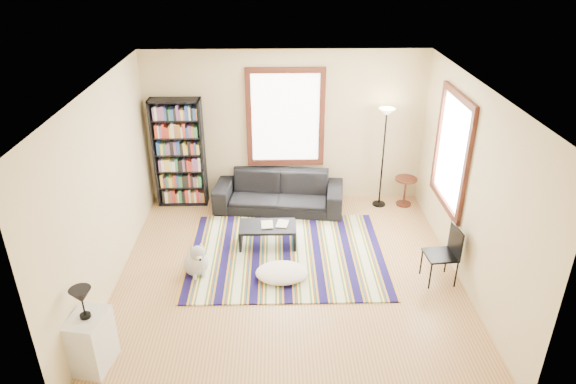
{
  "coord_description": "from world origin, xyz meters",
  "views": [
    {
      "loc": [
        -0.16,
        -6.29,
        4.47
      ],
      "look_at": [
        0.0,
        0.5,
        1.1
      ],
      "focal_mm": 32.0,
      "sensor_mm": 36.0,
      "label": 1
    }
  ],
  "objects_px": {
    "bookshelf": "(179,153)",
    "coffee_table": "(268,235)",
    "folding_chair": "(440,255)",
    "sofa": "(279,192)",
    "white_cabinet": "(91,341)",
    "floor_cushion": "(282,273)",
    "dog": "(195,257)",
    "side_table": "(405,192)",
    "floor_lamp": "(383,159)"
  },
  "relations": [
    {
      "from": "coffee_table",
      "to": "side_table",
      "type": "xyz_separation_m",
      "value": [
        2.52,
        1.35,
        0.09
      ]
    },
    {
      "from": "floor_cushion",
      "to": "dog",
      "type": "relative_size",
      "value": 1.36
    },
    {
      "from": "coffee_table",
      "to": "floor_lamp",
      "type": "bearing_deg",
      "value": 33.35
    },
    {
      "from": "dog",
      "to": "floor_cushion",
      "type": "bearing_deg",
      "value": -28.62
    },
    {
      "from": "bookshelf",
      "to": "folding_chair",
      "type": "distance_m",
      "value": 4.83
    },
    {
      "from": "coffee_table",
      "to": "floor_lamp",
      "type": "relative_size",
      "value": 0.48
    },
    {
      "from": "bookshelf",
      "to": "floor_cushion",
      "type": "distance_m",
      "value": 3.17
    },
    {
      "from": "floor_lamp",
      "to": "folding_chair",
      "type": "distance_m",
      "value": 2.46
    },
    {
      "from": "coffee_table",
      "to": "floor_cushion",
      "type": "xyz_separation_m",
      "value": [
        0.22,
        -0.92,
        -0.08
      ]
    },
    {
      "from": "bookshelf",
      "to": "coffee_table",
      "type": "bearing_deg",
      "value": -43.75
    },
    {
      "from": "sofa",
      "to": "white_cabinet",
      "type": "distance_m",
      "value": 4.39
    },
    {
      "from": "floor_lamp",
      "to": "dog",
      "type": "bearing_deg",
      "value": -145.83
    },
    {
      "from": "sofa",
      "to": "floor_lamp",
      "type": "relative_size",
      "value": 1.23
    },
    {
      "from": "sofa",
      "to": "side_table",
      "type": "bearing_deg",
      "value": 9.45
    },
    {
      "from": "sofa",
      "to": "dog",
      "type": "height_order",
      "value": "sofa"
    },
    {
      "from": "floor_cushion",
      "to": "floor_lamp",
      "type": "distance_m",
      "value": 3.04
    },
    {
      "from": "white_cabinet",
      "to": "side_table",
      "type": "bearing_deg",
      "value": 51.6
    },
    {
      "from": "floor_cushion",
      "to": "white_cabinet",
      "type": "relative_size",
      "value": 1.1
    },
    {
      "from": "white_cabinet",
      "to": "dog",
      "type": "height_order",
      "value": "white_cabinet"
    },
    {
      "from": "bookshelf",
      "to": "floor_lamp",
      "type": "distance_m",
      "value": 3.66
    },
    {
      "from": "white_cabinet",
      "to": "dog",
      "type": "relative_size",
      "value": 1.24
    },
    {
      "from": "coffee_table",
      "to": "white_cabinet",
      "type": "xyz_separation_m",
      "value": [
        -1.98,
        -2.56,
        0.17
      ]
    },
    {
      "from": "bookshelf",
      "to": "coffee_table",
      "type": "xyz_separation_m",
      "value": [
        1.59,
        -1.52,
        -0.82
      ]
    },
    {
      "from": "sofa",
      "to": "folding_chair",
      "type": "xyz_separation_m",
      "value": [
        2.28,
        -2.27,
        0.09
      ]
    },
    {
      "from": "bookshelf",
      "to": "floor_cushion",
      "type": "height_order",
      "value": "bookshelf"
    },
    {
      "from": "white_cabinet",
      "to": "dog",
      "type": "distance_m",
      "value": 2.03
    },
    {
      "from": "coffee_table",
      "to": "dog",
      "type": "bearing_deg",
      "value": -144.25
    },
    {
      "from": "coffee_table",
      "to": "folding_chair",
      "type": "relative_size",
      "value": 1.05
    },
    {
      "from": "dog",
      "to": "folding_chair",
      "type": "bearing_deg",
      "value": -25.53
    },
    {
      "from": "floor_lamp",
      "to": "folding_chair",
      "type": "xyz_separation_m",
      "value": [
        0.41,
        -2.37,
        -0.5
      ]
    },
    {
      "from": "bookshelf",
      "to": "coffee_table",
      "type": "height_order",
      "value": "bookshelf"
    },
    {
      "from": "bookshelf",
      "to": "dog",
      "type": "height_order",
      "value": "bookshelf"
    },
    {
      "from": "floor_cushion",
      "to": "dog",
      "type": "xyz_separation_m",
      "value": [
        -1.26,
        0.16,
        0.19
      ]
    },
    {
      "from": "sofa",
      "to": "dog",
      "type": "xyz_separation_m",
      "value": [
        -1.24,
        -2.01,
        -0.05
      ]
    },
    {
      "from": "coffee_table",
      "to": "floor_cushion",
      "type": "bearing_deg",
      "value": -76.8
    },
    {
      "from": "sofa",
      "to": "coffee_table",
      "type": "relative_size",
      "value": 2.55
    },
    {
      "from": "coffee_table",
      "to": "folding_chair",
      "type": "distance_m",
      "value": 2.68
    },
    {
      "from": "sofa",
      "to": "white_cabinet",
      "type": "relative_size",
      "value": 3.28
    },
    {
      "from": "floor_lamp",
      "to": "side_table",
      "type": "distance_m",
      "value": 0.81
    },
    {
      "from": "floor_cushion",
      "to": "white_cabinet",
      "type": "height_order",
      "value": "white_cabinet"
    },
    {
      "from": "bookshelf",
      "to": "side_table",
      "type": "height_order",
      "value": "bookshelf"
    },
    {
      "from": "folding_chair",
      "to": "dog",
      "type": "distance_m",
      "value": 3.53
    },
    {
      "from": "coffee_table",
      "to": "bookshelf",
      "type": "bearing_deg",
      "value": 136.25
    },
    {
      "from": "floor_lamp",
      "to": "folding_chair",
      "type": "relative_size",
      "value": 2.16
    },
    {
      "from": "sofa",
      "to": "white_cabinet",
      "type": "height_order",
      "value": "white_cabinet"
    },
    {
      "from": "floor_cushion",
      "to": "side_table",
      "type": "bearing_deg",
      "value": 44.47
    },
    {
      "from": "bookshelf",
      "to": "folding_chair",
      "type": "bearing_deg",
      "value": -32.03
    },
    {
      "from": "sofa",
      "to": "dog",
      "type": "bearing_deg",
      "value": -114.52
    },
    {
      "from": "sofa",
      "to": "folding_chair",
      "type": "distance_m",
      "value": 3.22
    },
    {
      "from": "floor_cushion",
      "to": "sofa",
      "type": "bearing_deg",
      "value": 90.58
    }
  ]
}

